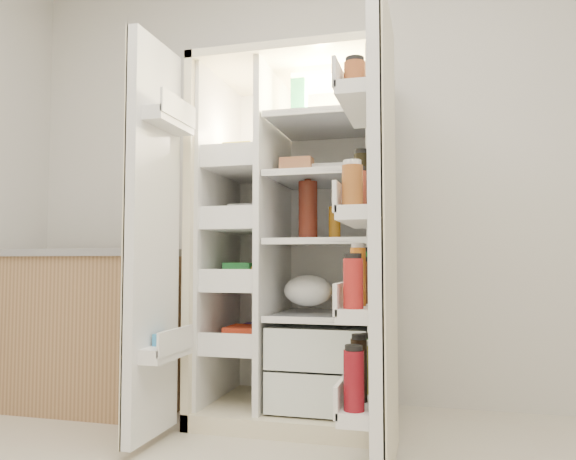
# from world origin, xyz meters

# --- Properties ---
(wall_back) EXTENTS (4.00, 0.02, 2.70)m
(wall_back) POSITION_xyz_m (0.00, 2.00, 1.35)
(wall_back) COLOR silver
(wall_back) RESTS_ON floor
(refrigerator) EXTENTS (0.92, 0.70, 1.80)m
(refrigerator) POSITION_xyz_m (-0.18, 1.65, 0.74)
(refrigerator) COLOR beige
(refrigerator) RESTS_ON floor
(freezer_door) EXTENTS (0.15, 0.40, 1.72)m
(freezer_door) POSITION_xyz_m (-0.69, 1.05, 0.89)
(freezer_door) COLOR white
(freezer_door) RESTS_ON floor
(fridge_door) EXTENTS (0.17, 0.58, 1.72)m
(fridge_door) POSITION_xyz_m (0.29, 0.96, 0.87)
(fridge_door) COLOR white
(fridge_door) RESTS_ON floor
(kitchen_counter) EXTENTS (1.17, 0.62, 0.85)m
(kitchen_counter) POSITION_xyz_m (-1.39, 1.57, 0.43)
(kitchen_counter) COLOR #A78053
(kitchen_counter) RESTS_ON floor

